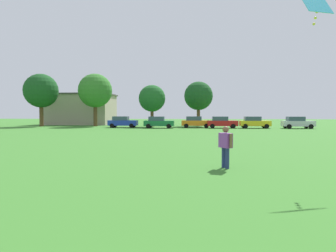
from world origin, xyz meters
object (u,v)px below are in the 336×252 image
object	(u,v)px
parked_car_orange_2	(196,122)
tree_right	(152,99)
parked_car_silver_5	(297,122)
tree_far_left	(41,91)
parked_car_red_3	(222,122)
parked_car_yellow_4	(254,122)
parked_car_blue_0	(122,122)
kite	(317,7)
adult_bystander	(226,143)
tree_left	(95,91)
parked_car_green_1	(159,122)
tree_far_right	(198,96)

from	to	relation	value
parked_car_orange_2	tree_right	world-z (taller)	tree_right
parked_car_silver_5	tree_far_left	size ratio (longest dim) A/B	0.50
parked_car_red_3	parked_car_yellow_4	bearing A→B (deg)	0.01
parked_car_blue_0	tree_right	distance (m)	6.41
kite	parked_car_orange_2	distance (m)	33.91
adult_bystander	tree_right	bearing A→B (deg)	161.44
adult_bystander	parked_car_orange_2	bearing A→B (deg)	150.74
parked_car_silver_5	tree_left	distance (m)	31.52
parked_car_green_1	tree_right	world-z (taller)	tree_right
parked_car_blue_0	parked_car_orange_2	bearing A→B (deg)	2.05
tree_far_right	parked_car_yellow_4	bearing A→B (deg)	-40.07
parked_car_blue_0	parked_car_green_1	distance (m)	5.71
parked_car_yellow_4	tree_far_left	xyz separation A→B (m)	(-33.45, 3.12, 4.92)
kite	parked_car_red_3	world-z (taller)	kite
parked_car_blue_0	parked_car_green_1	xyz separation A→B (m)	(5.59, -1.16, 0.00)
parked_car_orange_2	parked_car_silver_5	world-z (taller)	same
parked_car_silver_5	tree_far_left	world-z (taller)	tree_far_left
parked_car_green_1	parked_car_yellow_4	size ratio (longest dim) A/B	1.00
kite	adult_bystander	bearing A→B (deg)	175.67
parked_car_orange_2	tree_far_left	distance (m)	25.65
parked_car_green_1	parked_car_silver_5	distance (m)	19.67
tree_far_left	parked_car_orange_2	bearing A→B (deg)	-5.51
adult_bystander	tree_left	world-z (taller)	tree_left
parked_car_yellow_4	tree_far_left	size ratio (longest dim) A/B	0.50
tree_far_left	adult_bystander	bearing A→B (deg)	-53.69
parked_car_orange_2	tree_right	size ratio (longest dim) A/B	0.65
parked_car_green_1	tree_left	distance (m)	13.26
parked_car_blue_0	tree_left	xyz separation A→B (m)	(-5.51, 4.10, 4.98)
kite	parked_car_blue_0	bearing A→B (deg)	114.83
tree_far_left	tree_far_right	size ratio (longest dim) A/B	1.15
adult_bystander	tree_far_left	world-z (taller)	tree_far_left
parked_car_red_3	tree_far_left	xyz separation A→B (m)	(-28.83, 3.12, 4.92)
parked_car_red_3	parked_car_yellow_4	xyz separation A→B (m)	(4.63, 0.00, 0.00)
parked_car_green_1	parked_car_silver_5	xyz separation A→B (m)	(19.66, 0.56, 0.00)
adult_bystander	parked_car_red_3	bearing A→B (deg)	144.10
parked_car_yellow_4	tree_far_left	bearing A→B (deg)	174.67
parked_car_yellow_4	tree_left	xyz separation A→B (m)	(-24.86, 4.40, 4.98)
parked_car_blue_0	adult_bystander	bearing A→B (deg)	-69.93
parked_car_red_3	parked_car_blue_0	bearing A→B (deg)	178.80
tree_far_left	tree_far_right	world-z (taller)	tree_far_left
parked_car_silver_5	tree_far_left	bearing A→B (deg)	175.04
parked_car_yellow_4	tree_far_left	distance (m)	33.96
parked_car_blue_0	parked_car_red_3	xyz separation A→B (m)	(14.72, -0.31, 0.00)
adult_bystander	parked_car_silver_5	size ratio (longest dim) A/B	0.39
parked_car_yellow_4	tree_right	world-z (taller)	tree_right
tree_left	kite	bearing A→B (deg)	-60.72
parked_car_red_3	parked_car_silver_5	bearing A→B (deg)	-1.62
adult_bystander	tree_right	distance (m)	37.03
parked_car_orange_2	tree_far_left	size ratio (longest dim) A/B	0.50
adult_bystander	parked_car_blue_0	world-z (taller)	parked_car_blue_0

